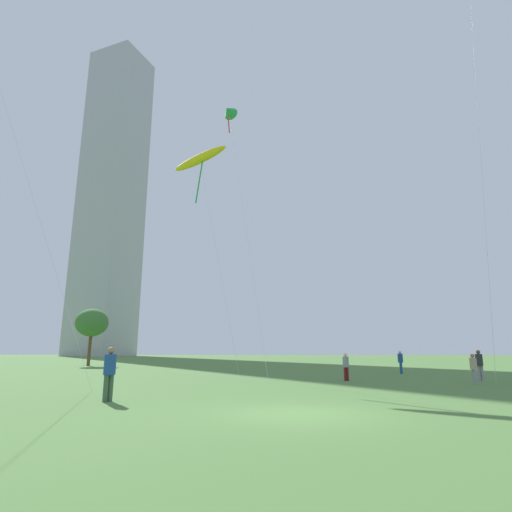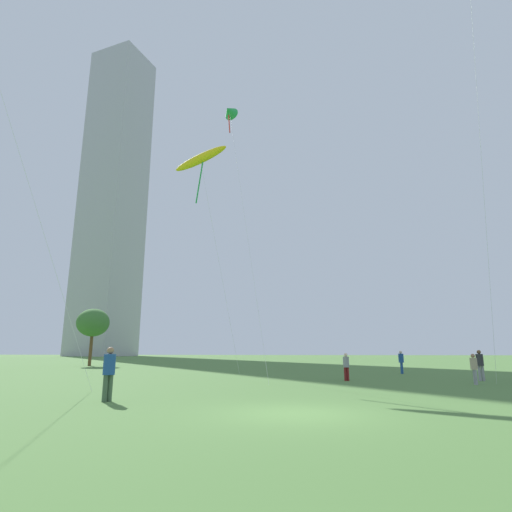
% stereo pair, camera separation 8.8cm
% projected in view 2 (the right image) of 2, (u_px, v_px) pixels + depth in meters
% --- Properties ---
extents(ground, '(280.00, 280.00, 0.00)m').
position_uv_depth(ground, '(297.00, 414.00, 11.36)').
color(ground, '#4C7538').
extents(person_standing_2, '(0.34, 0.34, 1.54)m').
position_uv_depth(person_standing_2, '(474.00, 367.00, 21.08)').
color(person_standing_2, gray).
rests_on(person_standing_2, ground).
extents(person_standing_3, '(0.37, 0.37, 1.68)m').
position_uv_depth(person_standing_3, '(401.00, 360.00, 30.84)').
color(person_standing_3, '#1E478C').
rests_on(person_standing_3, ground).
extents(person_standing_4, '(0.38, 0.38, 1.73)m').
position_uv_depth(person_standing_4, '(480.00, 363.00, 23.70)').
color(person_standing_4, gray).
rests_on(person_standing_4, ground).
extents(person_standing_5, '(0.35, 0.35, 1.56)m').
position_uv_depth(person_standing_5, '(346.00, 365.00, 23.72)').
color(person_standing_5, maroon).
rests_on(person_standing_5, ground).
extents(person_standing_6, '(0.41, 0.41, 1.83)m').
position_uv_depth(person_standing_6, '(109.00, 370.00, 14.27)').
color(person_standing_6, '#3F593F').
rests_on(person_standing_6, ground).
extents(kite_flying_1, '(5.01, 11.65, 23.55)m').
position_uv_depth(kite_flying_1, '(229.00, 112.00, 37.11)').
color(kite_flying_1, silver).
rests_on(kite_flying_1, ground).
extents(kite_flying_4, '(5.12, 4.25, 16.71)m').
position_uv_depth(kite_flying_4, '(200.00, 159.00, 31.25)').
color(kite_flying_4, silver).
rests_on(kite_flying_4, ground).
extents(park_tree_0, '(3.61, 3.61, 6.35)m').
position_uv_depth(park_tree_0, '(93.00, 323.00, 46.78)').
color(park_tree_0, brown).
rests_on(park_tree_0, ground).
extents(distant_highrise_0, '(19.16, 18.51, 99.94)m').
position_uv_depth(distant_highrise_0, '(114.00, 196.00, 131.30)').
color(distant_highrise_0, '#A8A8AD').
rests_on(distant_highrise_0, ground).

